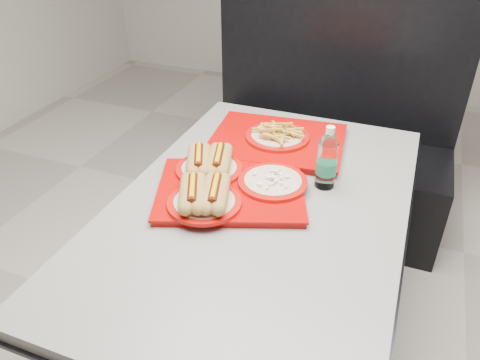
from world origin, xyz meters
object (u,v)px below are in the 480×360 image
at_px(tray_near, 224,184).
at_px(tray_far, 277,138).
at_px(diner_table, 259,242).
at_px(water_bottle, 327,161).
at_px(booth_bench, 325,146).

height_order(tray_near, tray_far, tray_near).
bearing_deg(tray_near, diner_table, -2.63).
bearing_deg(tray_far, tray_near, -98.93).
xyz_separation_m(diner_table, water_bottle, (0.17, 0.17, 0.26)).
bearing_deg(diner_table, tray_near, 177.37).
relative_size(booth_bench, tray_near, 2.36).
xyz_separation_m(tray_far, water_bottle, (0.24, -0.22, 0.07)).
height_order(booth_bench, tray_near, booth_bench).
relative_size(diner_table, tray_near, 2.48).
distance_m(booth_bench, tray_far, 0.80).
relative_size(diner_table, booth_bench, 1.05).
bearing_deg(tray_near, booth_bench, 83.29).
bearing_deg(diner_table, booth_bench, 90.00).
xyz_separation_m(booth_bench, tray_near, (-0.13, -1.09, 0.39)).
bearing_deg(diner_table, tray_far, 99.75).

